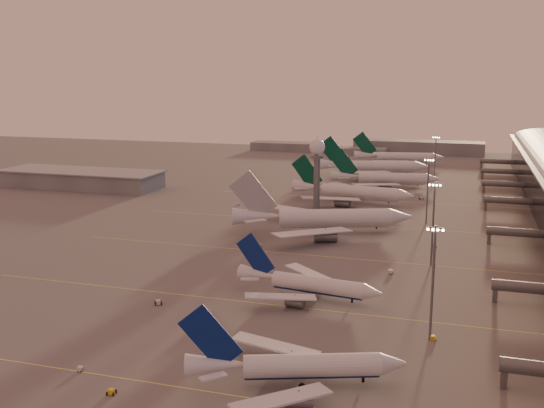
# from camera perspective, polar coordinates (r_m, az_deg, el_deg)

# --- Properties ---
(ground) EXTENTS (700.00, 700.00, 0.00)m
(ground) POSITION_cam_1_polar(r_m,az_deg,el_deg) (155.90, -8.13, -9.41)
(ground) COLOR #5E5B5B
(ground) RESTS_ON ground
(taxiway_markings) EXTENTS (180.00, 185.25, 0.02)m
(taxiway_markings) POSITION_cam_1_polar(r_m,az_deg,el_deg) (198.11, 6.81, -4.78)
(taxiway_markings) COLOR #EEDF54
(taxiway_markings) RESTS_ON ground
(hangar) EXTENTS (82.00, 27.00, 8.50)m
(hangar) POSITION_cam_1_polar(r_m,az_deg,el_deg) (331.31, -16.71, 2.20)
(hangar) COLOR slate
(hangar) RESTS_ON ground
(radar_tower) EXTENTS (6.40, 6.40, 31.10)m
(radar_tower) POSITION_cam_1_polar(r_m,az_deg,el_deg) (260.21, 4.05, 3.92)
(radar_tower) COLOR #5A5D62
(radar_tower) RESTS_ON ground
(mast_a) EXTENTS (3.60, 0.56, 25.00)m
(mast_a) POSITION_cam_1_polar(r_m,az_deg,el_deg) (137.84, 14.23, -6.44)
(mast_a) COLOR #5A5D62
(mast_a) RESTS_ON ground
(mast_b) EXTENTS (3.60, 0.56, 25.00)m
(mast_b) POSITION_cam_1_polar(r_m,az_deg,el_deg) (191.06, 14.25, -1.42)
(mast_b) COLOR #5A5D62
(mast_b) RESTS_ON ground
(mast_c) EXTENTS (3.60, 0.56, 25.00)m
(mast_c) POSITION_cam_1_polar(r_m,az_deg,el_deg) (245.20, 13.79, 1.43)
(mast_c) COLOR #5A5D62
(mast_c) RESTS_ON ground
(mast_d) EXTENTS (3.60, 0.56, 25.00)m
(mast_d) POSITION_cam_1_polar(r_m,az_deg,el_deg) (334.22, 14.42, 4.03)
(mast_d) COLOR #5A5D62
(mast_d) RESTS_ON ground
(distant_horizon) EXTENTS (165.00, 37.50, 9.00)m
(distant_horizon) POSITION_cam_1_polar(r_m,az_deg,el_deg) (463.28, 9.54, 5.02)
(distant_horizon) COLOR slate
(distant_horizon) RESTS_ON ground
(narrowbody_near) EXTENTS (39.40, 30.88, 16.04)m
(narrowbody_near) POSITION_cam_1_polar(r_m,az_deg,el_deg) (118.42, 2.18, -14.63)
(narrowbody_near) COLOR silver
(narrowbody_near) RESTS_ON ground
(narrowbody_mid) EXTENTS (39.18, 31.09, 15.34)m
(narrowbody_mid) POSITION_cam_1_polar(r_m,az_deg,el_deg) (161.59, 3.21, -7.37)
(narrowbody_mid) COLOR silver
(narrowbody_mid) RESTS_ON ground
(widebody_white) EXTENTS (62.13, 48.94, 22.79)m
(widebody_white) POSITION_cam_1_polar(r_m,az_deg,el_deg) (226.23, 4.60, -1.64)
(widebody_white) COLOR silver
(widebody_white) RESTS_ON ground
(greentail_a) EXTENTS (55.86, 44.86, 20.34)m
(greentail_a) POSITION_cam_1_polar(r_m,az_deg,el_deg) (281.28, 7.16, 0.85)
(greentail_a) COLOR silver
(greentail_a) RESTS_ON ground
(greentail_b) EXTENTS (53.88, 43.15, 19.71)m
(greentail_b) POSITION_cam_1_polar(r_m,az_deg,el_deg) (320.77, 10.09, 2.06)
(greentail_b) COLOR silver
(greentail_b) RESTS_ON ground
(greentail_c) EXTENTS (59.57, 47.55, 22.02)m
(greentail_c) POSITION_cam_1_polar(r_m,az_deg,el_deg) (358.32, 9.14, 3.15)
(greentail_c) COLOR silver
(greentail_c) RESTS_ON ground
(greentail_d) EXTENTS (55.92, 44.81, 20.43)m
(greentail_d) POSITION_cam_1_polar(r_m,az_deg,el_deg) (404.44, 11.30, 3.98)
(greentail_d) COLOR silver
(greentail_d) RESTS_ON ground
(gsv_truck_a) EXTENTS (5.02, 2.84, 1.92)m
(gsv_truck_a) POSITION_cam_1_polar(r_m,az_deg,el_deg) (129.88, -16.68, -13.77)
(gsv_truck_a) COLOR silver
(gsv_truck_a) RESTS_ON ground
(gsv_tug_near) EXTENTS (2.30, 3.47, 0.94)m
(gsv_tug_near) POSITION_cam_1_polar(r_m,az_deg,el_deg) (120.34, -14.20, -16.02)
(gsv_tug_near) COLOR gold
(gsv_tug_near) RESTS_ON ground
(gsv_catering_a) EXTENTS (5.27, 3.26, 4.02)m
(gsv_catering_a) POSITION_cam_1_polar(r_m,az_deg,el_deg) (141.65, 14.33, -11.00)
(gsv_catering_a) COLOR gold
(gsv_catering_a) RESTS_ON ground
(gsv_tug_mid) EXTENTS (4.03, 4.48, 1.10)m
(gsv_tug_mid) POSITION_cam_1_polar(r_m,az_deg,el_deg) (160.11, -10.16, -8.69)
(gsv_tug_mid) COLOR silver
(gsv_tug_mid) RESTS_ON ground
(gsv_truck_b) EXTENTS (6.33, 3.30, 2.43)m
(gsv_truck_b) POSITION_cam_1_polar(r_m,az_deg,el_deg) (183.80, 10.73, -5.81)
(gsv_truck_b) COLOR silver
(gsv_truck_b) RESTS_ON ground
(gsv_truck_c) EXTENTS (6.55, 4.56, 2.50)m
(gsv_truck_c) POSITION_cam_1_polar(r_m,az_deg,el_deg) (207.36, -1.03, -3.59)
(gsv_truck_c) COLOR gold
(gsv_truck_c) RESTS_ON ground
(gsv_catering_b) EXTENTS (5.36, 3.09, 4.14)m
(gsv_catering_b) POSITION_cam_1_polar(r_m,az_deg,el_deg) (214.26, 14.44, -3.24)
(gsv_catering_b) COLOR #515456
(gsv_catering_b) RESTS_ON ground
(gsv_tug_far) EXTENTS (4.09, 4.53, 1.11)m
(gsv_tug_far) POSITION_cam_1_polar(r_m,az_deg,el_deg) (246.78, 2.76, -1.30)
(gsv_tug_far) COLOR silver
(gsv_tug_far) RESTS_ON ground
(gsv_truck_d) EXTENTS (3.39, 5.03, 1.91)m
(gsv_truck_d) POSITION_cam_1_polar(r_m,az_deg,el_deg) (274.35, -3.00, 0.10)
(gsv_truck_d) COLOR silver
(gsv_truck_d) RESTS_ON ground
(gsv_tug_hangar) EXTENTS (4.18, 3.23, 1.05)m
(gsv_tug_hangar) POSITION_cam_1_polar(r_m,az_deg,el_deg) (294.19, 13.22, 0.50)
(gsv_tug_hangar) COLOR silver
(gsv_tug_hangar) RESTS_ON ground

